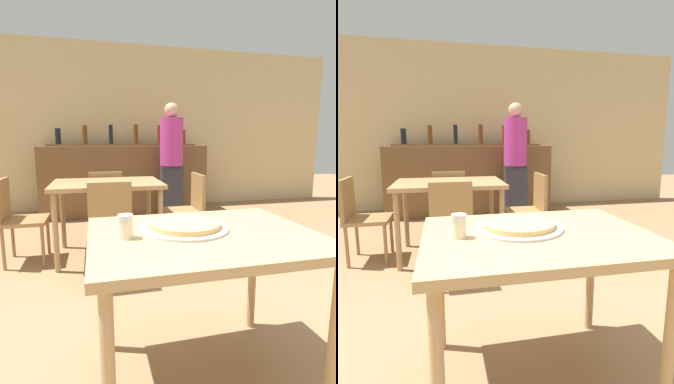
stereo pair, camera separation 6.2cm
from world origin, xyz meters
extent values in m
plane|color=#93704C|center=(0.00, 0.00, 0.00)|extent=(16.00, 16.00, 0.00)
cube|color=#D1B784|center=(0.00, 4.13, 1.40)|extent=(8.00, 0.05, 2.80)
cube|color=tan|center=(0.00, 0.00, 0.74)|extent=(1.04, 0.79, 0.04)
cylinder|color=tan|center=(-0.46, -0.33, 0.36)|extent=(0.05, 0.05, 0.72)
cylinder|color=tan|center=(0.46, -0.33, 0.36)|extent=(0.05, 0.05, 0.72)
cylinder|color=tan|center=(-0.46, 0.33, 0.36)|extent=(0.05, 0.05, 0.72)
cylinder|color=tan|center=(0.46, 0.33, 0.36)|extent=(0.05, 0.05, 0.72)
cube|color=#A87F51|center=(-0.36, 1.81, 0.75)|extent=(1.08, 0.77, 0.04)
cylinder|color=#A87F51|center=(-0.84, 1.48, 0.37)|extent=(0.05, 0.05, 0.73)
cylinder|color=#A87F51|center=(0.12, 1.48, 0.37)|extent=(0.05, 0.05, 0.73)
cylinder|color=#A87F51|center=(-0.84, 2.13, 0.37)|extent=(0.05, 0.05, 0.73)
cylinder|color=#A87F51|center=(0.12, 2.13, 0.37)|extent=(0.05, 0.05, 0.73)
cube|color=brown|center=(0.00, 3.62, 0.55)|extent=(2.60, 0.56, 1.10)
cube|color=brown|center=(0.00, 3.76, 1.12)|extent=(2.39, 0.24, 0.03)
cylinder|color=black|center=(-1.02, 3.76, 1.25)|extent=(0.09, 0.09, 0.24)
cylinder|color=#5B3314|center=(-0.61, 3.76, 1.28)|extent=(0.08, 0.08, 0.29)
cylinder|color=black|center=(-0.20, 3.76, 1.29)|extent=(0.07, 0.07, 0.31)
cylinder|color=#5B3314|center=(0.20, 3.76, 1.29)|extent=(0.07, 0.07, 0.32)
cylinder|color=maroon|center=(0.61, 3.76, 1.29)|extent=(0.08, 0.08, 0.31)
cylinder|color=#5B3314|center=(1.02, 3.76, 1.25)|extent=(0.08, 0.08, 0.24)
cube|color=olive|center=(-0.36, 1.17, 0.42)|extent=(0.40, 0.40, 0.04)
cube|color=olive|center=(-0.36, 1.35, 0.63)|extent=(0.38, 0.04, 0.39)
cylinder|color=olive|center=(-0.53, 1.00, 0.20)|extent=(0.03, 0.03, 0.40)
cylinder|color=olive|center=(-0.19, 1.00, 0.20)|extent=(0.03, 0.03, 0.40)
cylinder|color=olive|center=(-0.53, 1.34, 0.20)|extent=(0.03, 0.03, 0.40)
cylinder|color=olive|center=(-0.19, 1.34, 0.20)|extent=(0.03, 0.03, 0.40)
cube|color=olive|center=(-0.36, 2.44, 0.42)|extent=(0.40, 0.40, 0.04)
cube|color=olive|center=(-0.36, 2.26, 0.63)|extent=(0.38, 0.04, 0.39)
cylinder|color=olive|center=(-0.19, 2.61, 0.20)|extent=(0.03, 0.03, 0.40)
cylinder|color=olive|center=(-0.53, 2.61, 0.20)|extent=(0.03, 0.03, 0.40)
cylinder|color=olive|center=(-0.19, 2.27, 0.20)|extent=(0.03, 0.03, 0.40)
cylinder|color=olive|center=(-0.53, 2.27, 0.20)|extent=(0.03, 0.03, 0.40)
cube|color=olive|center=(-1.15, 1.81, 0.42)|extent=(0.40, 0.40, 0.04)
cube|color=olive|center=(-1.33, 1.81, 0.63)|extent=(0.04, 0.38, 0.39)
cylinder|color=olive|center=(-0.98, 1.64, 0.20)|extent=(0.03, 0.03, 0.40)
cylinder|color=olive|center=(-0.98, 1.98, 0.20)|extent=(0.03, 0.03, 0.40)
cylinder|color=olive|center=(-1.32, 1.64, 0.20)|extent=(0.03, 0.03, 0.40)
cylinder|color=olive|center=(-1.32, 1.98, 0.20)|extent=(0.03, 0.03, 0.40)
cube|color=olive|center=(0.43, 1.81, 0.42)|extent=(0.40, 0.40, 0.04)
cube|color=olive|center=(0.61, 1.81, 0.63)|extent=(0.04, 0.38, 0.39)
cylinder|color=olive|center=(0.26, 1.98, 0.20)|extent=(0.03, 0.03, 0.40)
cylinder|color=olive|center=(0.26, 1.64, 0.20)|extent=(0.03, 0.03, 0.40)
cylinder|color=olive|center=(0.60, 1.98, 0.20)|extent=(0.03, 0.03, 0.40)
cylinder|color=olive|center=(0.60, 1.64, 0.20)|extent=(0.03, 0.03, 0.40)
cylinder|color=#B7B7BC|center=(-0.07, 0.08, 0.77)|extent=(0.43, 0.43, 0.01)
cylinder|color=#E0B266|center=(-0.07, 0.08, 0.78)|extent=(0.35, 0.35, 0.02)
cylinder|color=beige|center=(-0.36, 0.00, 0.80)|extent=(0.06, 0.06, 0.08)
cylinder|color=silver|center=(-0.36, 0.00, 0.85)|extent=(0.07, 0.07, 0.02)
cube|color=#2D2D38|center=(0.63, 3.04, 0.41)|extent=(0.32, 0.18, 0.82)
cylinder|color=#B2338C|center=(0.63, 3.04, 1.17)|extent=(0.34, 0.34, 0.69)
sphere|color=tan|center=(0.63, 3.04, 1.62)|extent=(0.21, 0.21, 0.21)
camera|label=1|loc=(-0.47, -1.25, 1.17)|focal=28.00mm
camera|label=2|loc=(-0.41, -1.27, 1.17)|focal=28.00mm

